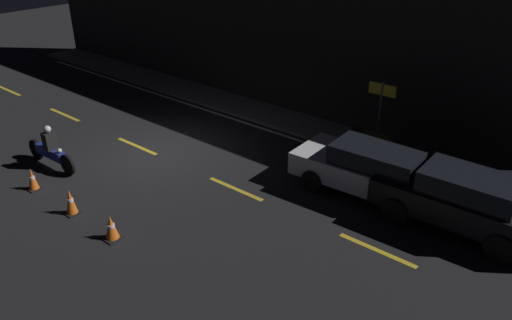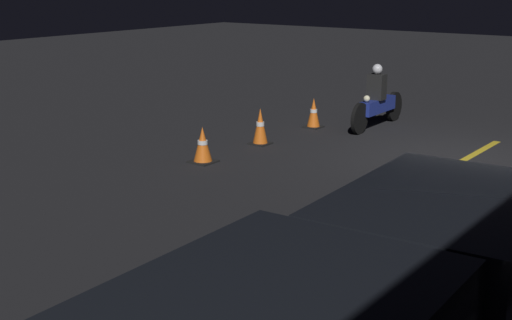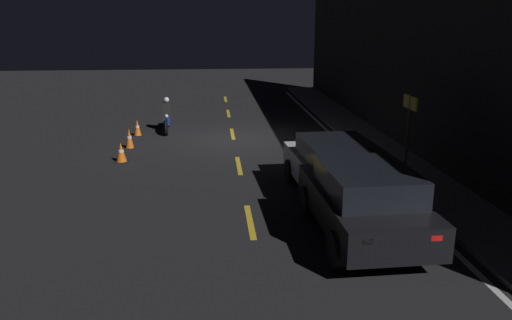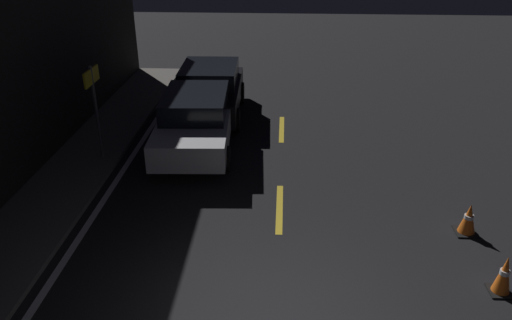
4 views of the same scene
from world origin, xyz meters
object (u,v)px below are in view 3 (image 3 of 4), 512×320
Objects in this scene: traffic_cone_mid at (129,139)px; motorcycle at (167,117)px; sedan_white at (335,167)px; traffic_cone_far at (121,153)px; van_black at (364,200)px; shop_sign at (409,119)px; traffic_cone_near at (137,128)px.

motorcycle is at bearing 158.81° from traffic_cone_mid.
traffic_cone_far is (-3.77, -6.01, -0.48)m from sedan_white.
van_black is 11.94m from motorcycle.
shop_sign is at bearing -68.48° from sedan_white.
sedan_white is 1.82× the size of shop_sign.
motorcycle is 1.43m from traffic_cone_near.
traffic_cone_far is at bearing 0.16° from traffic_cone_mid.
motorcycle is 10.35m from shop_sign.
van_black is at bearing 43.70° from traffic_cone_far.
traffic_cone_far is 0.27× the size of shop_sign.
traffic_cone_near is 10.61m from shop_sign.
shop_sign reaches higher than traffic_cone_far.
van_black reaches higher than traffic_cone_mid.
shop_sign reaches higher than traffic_cone_mid.
sedan_white is at bearing 47.42° from traffic_cone_mid.
traffic_cone_near is (-10.01, -5.99, -0.51)m from van_black.
sedan_white reaches higher than traffic_cone_mid.
van_black reaches higher than traffic_cone_far.
shop_sign is (-1.02, 2.25, 1.00)m from sedan_white.
traffic_cone_near is 0.27× the size of shop_sign.
traffic_cone_far is at bearing -14.96° from motorcycle.
motorcycle is at bearing 166.55° from traffic_cone_far.
van_black is 10.03m from traffic_cone_mid.
traffic_cone_near is at bearing -128.17° from shop_sign.
shop_sign reaches higher than van_black.
motorcycle is at bearing 27.45° from sedan_white.
traffic_cone_near is 1.99m from traffic_cone_mid.
sedan_white is 1.81× the size of motorcycle.
traffic_cone_mid reaches higher than traffic_cone_near.
traffic_cone_mid reaches higher than traffic_cone_far.
traffic_cone_far is 8.83m from shop_sign.
motorcycle reaches higher than traffic_cone_near.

